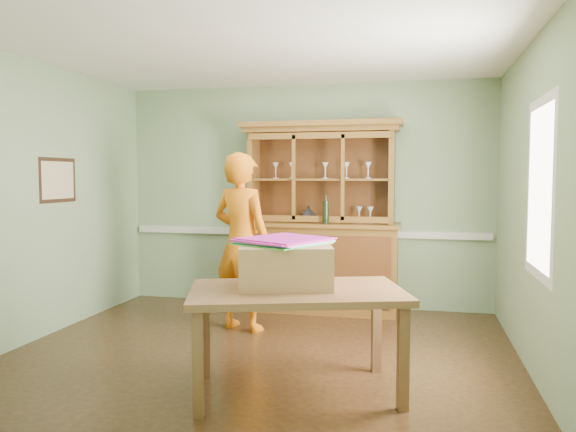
% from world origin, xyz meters
% --- Properties ---
extents(floor, '(4.50, 4.50, 0.00)m').
position_xyz_m(floor, '(0.00, 0.00, 0.00)').
color(floor, '#482C17').
rests_on(floor, ground).
extents(ceiling, '(4.50, 4.50, 0.00)m').
position_xyz_m(ceiling, '(0.00, 0.00, 2.70)').
color(ceiling, white).
rests_on(ceiling, wall_back).
extents(wall_back, '(4.50, 0.00, 4.50)m').
position_xyz_m(wall_back, '(0.00, 2.00, 1.35)').
color(wall_back, gray).
rests_on(wall_back, floor).
extents(wall_left, '(0.00, 4.00, 4.00)m').
position_xyz_m(wall_left, '(-2.25, 0.00, 1.35)').
color(wall_left, gray).
rests_on(wall_left, floor).
extents(wall_right, '(0.00, 4.00, 4.00)m').
position_xyz_m(wall_right, '(2.25, 0.00, 1.35)').
color(wall_right, gray).
rests_on(wall_right, floor).
extents(wall_front, '(4.50, 0.00, 4.50)m').
position_xyz_m(wall_front, '(0.00, -2.00, 1.35)').
color(wall_front, gray).
rests_on(wall_front, floor).
extents(chair_rail, '(4.41, 0.05, 0.08)m').
position_xyz_m(chair_rail, '(0.00, 1.98, 0.90)').
color(chair_rail, silver).
rests_on(chair_rail, wall_back).
extents(framed_map, '(0.03, 0.60, 0.46)m').
position_xyz_m(framed_map, '(-2.23, 0.30, 1.55)').
color(framed_map, '#321D14').
rests_on(framed_map, wall_left).
extents(window_panel, '(0.03, 0.96, 1.36)m').
position_xyz_m(window_panel, '(2.23, -0.30, 1.50)').
color(window_panel, silver).
rests_on(window_panel, wall_right).
extents(china_hutch, '(1.89, 0.62, 2.23)m').
position_xyz_m(china_hutch, '(0.24, 1.75, 0.78)').
color(china_hutch, brown).
rests_on(china_hutch, floor).
extents(dining_table, '(1.75, 1.35, 0.77)m').
position_xyz_m(dining_table, '(0.50, -0.82, 0.68)').
color(dining_table, brown).
rests_on(dining_table, floor).
extents(cardboard_box, '(0.78, 0.69, 0.31)m').
position_xyz_m(cardboard_box, '(0.40, -0.75, 0.93)').
color(cardboard_box, '#AC7E58').
rests_on(cardboard_box, dining_table).
extents(kite_stack, '(0.76, 0.76, 0.04)m').
position_xyz_m(kite_stack, '(0.39, -0.70, 1.10)').
color(kite_stack, green).
rests_on(kite_stack, cardboard_box).
extents(person, '(0.77, 0.63, 1.83)m').
position_xyz_m(person, '(-0.41, 0.73, 0.92)').
color(person, orange).
rests_on(person, floor).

